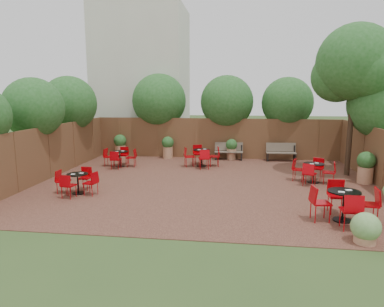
# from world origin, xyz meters

# --- Properties ---
(ground) EXTENTS (80.00, 80.00, 0.00)m
(ground) POSITION_xyz_m (0.00, 0.00, 0.00)
(ground) COLOR #354F23
(ground) RESTS_ON ground
(courtyard_paving) EXTENTS (12.00, 10.00, 0.02)m
(courtyard_paving) POSITION_xyz_m (0.00, 0.00, 0.01)
(courtyard_paving) COLOR #3B2018
(courtyard_paving) RESTS_ON ground
(fence_back) EXTENTS (12.00, 0.08, 2.00)m
(fence_back) POSITION_xyz_m (0.00, 5.00, 1.00)
(fence_back) COLOR brown
(fence_back) RESTS_ON ground
(fence_left) EXTENTS (0.08, 10.00, 2.00)m
(fence_left) POSITION_xyz_m (-6.00, 0.00, 1.00)
(fence_left) COLOR brown
(fence_left) RESTS_ON ground
(neighbour_building) EXTENTS (5.00, 4.00, 8.00)m
(neighbour_building) POSITION_xyz_m (-4.50, 8.00, 4.00)
(neighbour_building) COLOR beige
(neighbour_building) RESTS_ON ground
(overhang_foliage) EXTENTS (15.81, 10.50, 2.79)m
(overhang_foliage) POSITION_xyz_m (-0.76, 3.60, 2.77)
(overhang_foliage) COLOR #1E511A
(overhang_foliage) RESTS_ON ground
(courtyard_tree) EXTENTS (2.95, 2.88, 5.78)m
(courtyard_tree) POSITION_xyz_m (5.39, 1.95, 4.19)
(courtyard_tree) COLOR black
(courtyard_tree) RESTS_ON courtyard_paving
(park_bench_left) EXTENTS (1.38, 0.50, 0.84)m
(park_bench_left) POSITION_xyz_m (0.67, 4.62, 0.45)
(park_bench_left) COLOR brown
(park_bench_left) RESTS_ON courtyard_paving
(park_bench_right) EXTENTS (1.42, 0.52, 0.86)m
(park_bench_right) POSITION_xyz_m (3.15, 4.62, 0.46)
(park_bench_right) COLOR brown
(park_bench_right) RESTS_ON courtyard_paving
(bistro_tables) EXTENTS (9.32, 7.80, 0.90)m
(bistro_tables) POSITION_xyz_m (0.27, 0.04, 0.44)
(bistro_tables) COLOR black
(bistro_tables) RESTS_ON courtyard_paving
(planters) EXTENTS (11.09, 4.58, 1.15)m
(planters) POSITION_xyz_m (-0.16, 3.51, 0.62)
(planters) COLOR #A67353
(planters) RESTS_ON courtyard_paving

